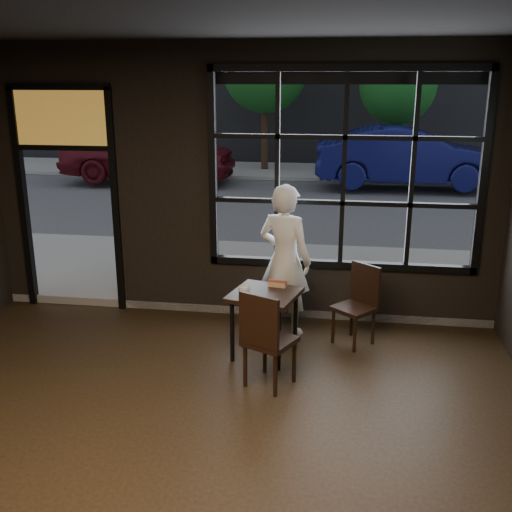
% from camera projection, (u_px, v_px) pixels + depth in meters
% --- Properties ---
extents(floor, '(6.00, 7.00, 0.02)m').
position_uv_depth(floor, '(150.00, 509.00, 4.06)').
color(floor, black).
rests_on(floor, ground).
extents(window_frame, '(3.06, 0.12, 2.28)m').
position_uv_depth(window_frame, '(344.00, 171.00, 6.69)').
color(window_frame, black).
rests_on(window_frame, ground).
extents(stained_transom, '(1.20, 0.06, 0.70)m').
position_uv_depth(stained_transom, '(61.00, 117.00, 7.00)').
color(stained_transom, orange).
rests_on(stained_transom, ground).
extents(street_asphalt, '(60.00, 41.00, 0.04)m').
position_uv_depth(street_asphalt, '(319.00, 143.00, 26.81)').
color(street_asphalt, '#545456').
rests_on(street_asphalt, ground).
extents(cafe_table, '(0.79, 0.79, 0.70)m').
position_uv_depth(cafe_table, '(264.00, 324.00, 6.19)').
color(cafe_table, black).
rests_on(cafe_table, floor).
extents(chair_near, '(0.55, 0.55, 0.95)m').
position_uv_depth(chair_near, '(270.00, 338.00, 5.56)').
color(chair_near, black).
rests_on(chair_near, floor).
extents(chair_window, '(0.53, 0.53, 0.88)m').
position_uv_depth(chair_window, '(354.00, 306.00, 6.44)').
color(chair_window, black).
rests_on(chair_window, floor).
extents(man, '(0.73, 0.61, 1.71)m').
position_uv_depth(man, '(285.00, 260.00, 6.63)').
color(man, silver).
rests_on(man, floor).
extents(hotdog, '(0.21, 0.11, 0.06)m').
position_uv_depth(hotdog, '(277.00, 284.00, 6.25)').
color(hotdog, tan).
rests_on(hotdog, cafe_table).
extents(cup, '(0.14, 0.14, 0.10)m').
position_uv_depth(cup, '(244.00, 290.00, 6.01)').
color(cup, silver).
rests_on(cup, cafe_table).
extents(navy_car, '(4.66, 1.72, 1.52)m').
position_uv_depth(navy_car, '(407.00, 157.00, 15.25)').
color(navy_car, '#0E124C').
rests_on(navy_car, street_asphalt).
extents(maroon_car, '(4.77, 2.10, 1.60)m').
position_uv_depth(maroon_car, '(149.00, 151.00, 16.17)').
color(maroon_car, '#5C101A').
rests_on(maroon_car, street_asphalt).
extents(tree_left, '(2.48, 2.48, 4.24)m').
position_uv_depth(tree_left, '(265.00, 71.00, 17.59)').
color(tree_left, '#332114').
rests_on(tree_left, street_asphalt).
extents(tree_right, '(2.14, 2.14, 3.66)m').
position_uv_depth(tree_right, '(398.00, 86.00, 16.70)').
color(tree_right, '#332114').
rests_on(tree_right, street_asphalt).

